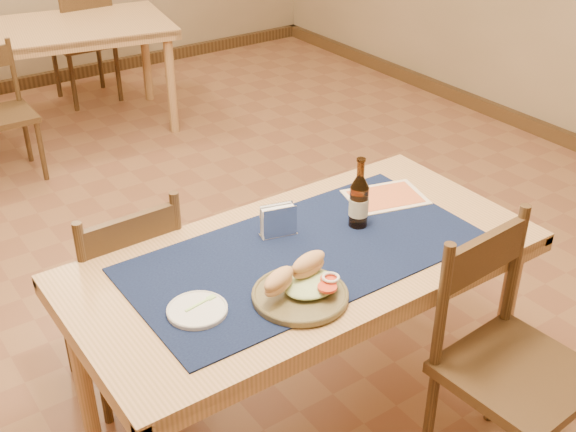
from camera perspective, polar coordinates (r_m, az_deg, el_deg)
room at (r=2.81m, az=-8.52°, el=15.77°), size 6.04×7.04×2.84m
main_table at (r=2.48m, az=1.33°, el=-4.59°), size 1.60×0.80×0.75m
placemat at (r=2.44m, az=1.35°, el=-2.94°), size 1.20×0.60×0.01m
baseboard at (r=3.40m, az=-6.82°, el=-6.82°), size 6.00×7.00×0.10m
back_table at (r=5.29m, az=-18.97°, el=13.03°), size 1.86×1.17×0.75m
chair_main_far at (r=2.82m, az=-12.90°, el=-5.74°), size 0.42×0.42×0.89m
chair_main_near at (r=2.51m, az=17.02°, el=-10.92°), size 0.46×0.46×0.94m
chair_back_far at (r=5.87m, az=-15.80°, el=13.18°), size 0.43×0.43×0.92m
sandwich_plate at (r=2.21m, az=1.07°, el=-5.68°), size 0.30×0.30×0.11m
side_plate at (r=2.18m, az=-7.19°, el=-7.35°), size 0.18×0.18×0.02m
fork at (r=2.20m, az=-6.76°, el=-6.76°), size 0.11×0.03×0.00m
beer_bottle at (r=2.55m, az=5.63°, el=1.17°), size 0.07×0.07×0.26m
napkin_holder at (r=2.50m, az=-0.77°, el=-0.44°), size 0.14×0.08×0.12m
menu_card at (r=2.79m, az=7.71°, el=1.50°), size 0.34×0.28×0.01m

